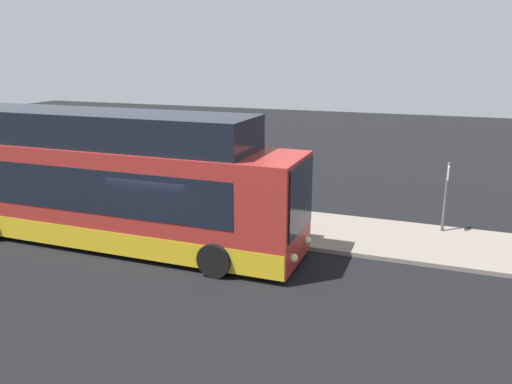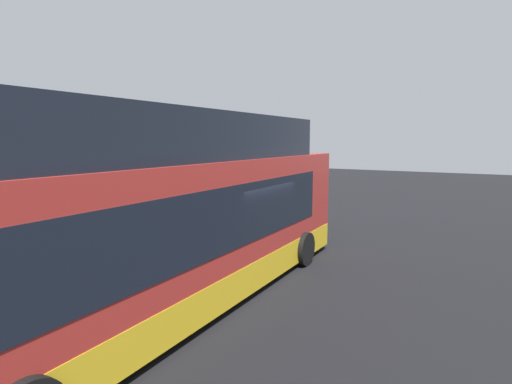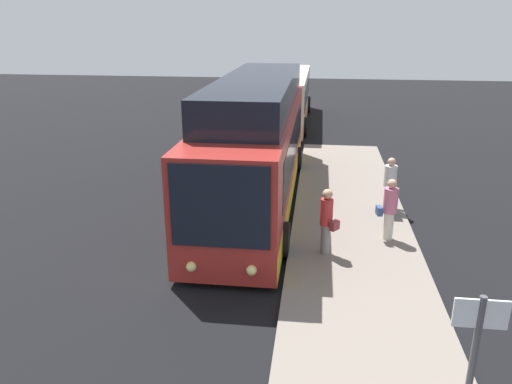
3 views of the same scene
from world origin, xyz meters
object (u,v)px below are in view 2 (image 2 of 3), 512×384
at_px(bus_lead, 164,225).
at_px(sign_post, 242,182).
at_px(passenger_waiting, 201,216).
at_px(passenger_boarding, 138,218).
at_px(suitcase, 85,246).
at_px(passenger_with_bags, 66,231).

xyz_separation_m(bus_lead, sign_post, (10.09, 4.35, -0.26)).
xyz_separation_m(bus_lead, passenger_waiting, (4.29, 2.37, -0.75)).
xyz_separation_m(passenger_boarding, suitcase, (-1.80, 0.27, -0.58)).
relative_size(bus_lead, passenger_boarding, 7.22).
distance_m(passenger_waiting, sign_post, 6.15).
bearing_deg(passenger_with_bags, suitcase, -68.62).
relative_size(passenger_waiting, sign_post, 0.77).
distance_m(passenger_waiting, passenger_with_bags, 4.02).
distance_m(passenger_boarding, suitcase, 1.91).
bearing_deg(sign_post, passenger_waiting, -161.06).
bearing_deg(passenger_boarding, bus_lead, 43.04).
distance_m(passenger_boarding, sign_post, 6.94).
xyz_separation_m(bus_lead, passenger_with_bags, (0.82, 4.38, -0.80)).
distance_m(bus_lead, passenger_with_bags, 4.53).
bearing_deg(bus_lead, sign_post, 23.34).
xyz_separation_m(passenger_waiting, passenger_with_bags, (-3.48, 2.02, -0.05)).
relative_size(bus_lead, suitcase, 13.03).
height_order(passenger_waiting, passenger_with_bags, passenger_waiting).
bearing_deg(passenger_boarding, passenger_waiting, 114.05).
height_order(bus_lead, sign_post, bus_lead).
bearing_deg(passenger_waiting, bus_lead, -115.75).
relative_size(passenger_with_bags, suitcase, 1.78).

